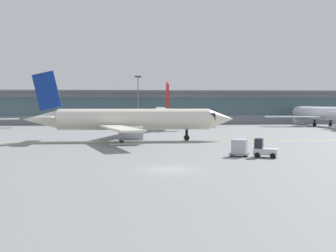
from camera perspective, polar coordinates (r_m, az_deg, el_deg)
name	(u,v)px	position (r m, az deg, el deg)	size (l,w,h in m)	color
ground_plane	(171,170)	(39.36, 0.34, -5.82)	(400.00, 400.00, 0.00)	gray
taxiway_centreline_stripe	(134,142)	(66.55, -4.49, -2.13)	(110.00, 0.36, 0.01)	yellow
terminal_concourse	(143,106)	(128.16, -3.37, 2.64)	(174.65, 11.00, 9.60)	#8C939E
gate_airplane_1	(163,114)	(104.67, -0.73, 1.56)	(29.78, 31.92, 10.60)	white
gate_airplane_2	(320,113)	(118.14, 19.56, 1.61)	(30.46, 32.86, 10.88)	silver
taxiing_regional_jet	(132,120)	(68.32, -4.88, 0.81)	(33.42, 31.17, 11.10)	silver
baggage_tug	(264,149)	(48.99, 12.63, -3.06)	(2.95, 2.43, 2.10)	silver
cargo_dolly_lead	(239,147)	(49.36, 9.48, -2.79)	(2.57, 2.33, 1.94)	#595B60
apron_light_mast_1	(138,97)	(121.67, -4.01, 3.82)	(1.80, 0.36, 13.62)	gray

